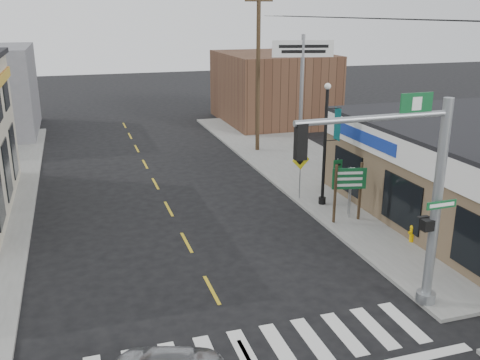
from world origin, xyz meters
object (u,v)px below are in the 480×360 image
object	(u,v)px
traffic_signal_pole	(416,185)
fire_hydrant	(412,232)
bare_tree	(467,164)
utility_pole_far	(258,71)
guide_sign	(349,184)
dance_center_sign	(302,69)
lamp_post	(326,136)

from	to	relation	value
traffic_signal_pole	fire_hydrant	distance (m)	6.22
bare_tree	utility_pole_far	xyz separation A→B (m)	(-1.82, 17.28, 1.55)
guide_sign	utility_pole_far	size ratio (longest dim) A/B	0.26
dance_center_sign	bare_tree	distance (m)	13.81
dance_center_sign	fire_hydrant	bearing A→B (deg)	-79.40
bare_tree	traffic_signal_pole	bearing A→B (deg)	-147.36
traffic_signal_pole	dance_center_sign	world-z (taller)	dance_center_sign
traffic_signal_pole	utility_pole_far	size ratio (longest dim) A/B	0.66
fire_hydrant	lamp_post	distance (m)	5.99
guide_sign	fire_hydrant	distance (m)	3.35
bare_tree	fire_hydrant	bearing A→B (deg)	117.57
dance_center_sign	utility_pole_far	distance (m)	3.91
guide_sign	dance_center_sign	size ratio (longest dim) A/B	0.35
guide_sign	utility_pole_far	xyz separation A→B (m)	(0.42, 12.97, 3.43)
traffic_signal_pole	bare_tree	size ratio (longest dim) A/B	1.46
bare_tree	dance_center_sign	bearing A→B (deg)	91.70
fire_hydrant	lamp_post	xyz separation A→B (m)	(-1.41, 5.05, 2.91)
fire_hydrant	dance_center_sign	size ratio (longest dim) A/B	0.10
fire_hydrant	dance_center_sign	distance (m)	13.16
lamp_post	bare_tree	world-z (taller)	lamp_post
guide_sign	lamp_post	size ratio (longest dim) A/B	0.45
dance_center_sign	utility_pole_far	bearing A→B (deg)	123.86
traffic_signal_pole	utility_pole_far	bearing A→B (deg)	82.62
guide_sign	utility_pole_far	world-z (taller)	utility_pole_far
fire_hydrant	bare_tree	bearing A→B (deg)	-62.43
traffic_signal_pole	fire_hydrant	size ratio (longest dim) A/B	9.19
dance_center_sign	utility_pole_far	size ratio (longest dim) A/B	0.75
traffic_signal_pole	bare_tree	xyz separation A→B (m)	(3.91, 2.50, -0.38)
utility_pole_far	guide_sign	bearing A→B (deg)	-84.19
utility_pole_far	traffic_signal_pole	bearing A→B (deg)	-88.36
fire_hydrant	bare_tree	xyz separation A→B (m)	(0.82, -1.56, 3.17)
fire_hydrant	dance_center_sign	bearing A→B (deg)	88.04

